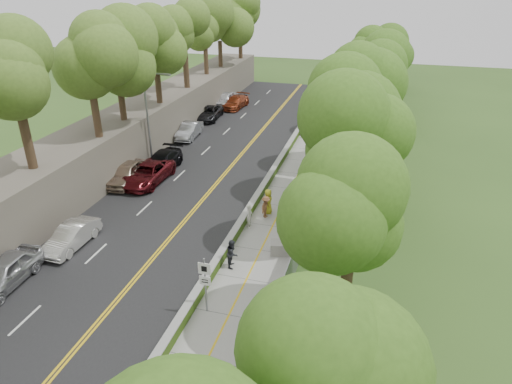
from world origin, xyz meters
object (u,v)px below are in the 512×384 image
Objects in this scene: construction_barrel at (317,166)px; concrete_block at (280,248)px; streetlight at (149,112)px; car_1 at (72,236)px; car_0 at (5,272)px; painter_0 at (268,201)px; signpost at (205,280)px; car_2 at (148,173)px; person_far at (340,121)px.

construction_barrel reaches higher than concrete_block.
streetlight is 14.29m from car_1.
car_0 is 16.37m from painter_0.
signpost is 2.72× the size of concrete_block.
car_2 is at bearing -69.48° from streetlight.
person_far reaches higher than car_2.
concrete_block is 12.68m from car_1.
person_far is (0.81, 24.82, 0.52)m from concrete_block.
signpost is 3.58× the size of construction_barrel.
car_0 reaches higher than car_1.
concrete_block is (13.85, -11.00, -4.21)m from streetlight.
car_0 is 14.04m from car_2.
signpost reaches higher than painter_0.
car_2 is at bearing 90.98° from car_1.
construction_barrel is 0.20× the size of car_1.
signpost is at bearing -55.92° from streetlight.
streetlight is 14.82m from construction_barrel.
person_far is at bearing 87.20° from construction_barrel.
signpost is at bearing 163.36° from painter_0.
streetlight is 4.47× the size of painter_0.
streetlight is 1.89× the size of car_1.
streetlight reaches higher than signpost.
signpost is 0.66× the size of car_0.
signpost reaches higher than car_1.
signpost is at bearing -111.26° from concrete_block.
painter_0 is (0.40, 10.74, -1.02)m from signpost.
person_far reaches higher than car_1.
concrete_block is 24.84m from person_far.
car_1 is 2.37× the size of painter_0.
painter_0 is (-2.17, -8.28, 0.46)m from construction_barrel.
streetlight is at bearing 88.59° from car_0.
concrete_block is at bearing 13.14° from car_1.
concrete_block is at bearing -172.18° from painter_0.
car_1 is (-12.39, -2.67, 0.31)m from concrete_block.
car_1 is at bearing 161.59° from signpost.
concrete_block is (2.34, 6.02, -1.53)m from signpost.
signpost reaches higher than car_2.
car_0 is 0.84× the size of car_2.
concrete_block is at bearing 73.22° from person_far.
car_0 is at bearing -103.12° from car_1.
car_2 is (0.00, 9.76, 0.07)m from car_1.
car_0 reaches higher than construction_barrel.
person_far is at bearing 43.30° from streetlight.
person_far is at bearing 54.71° from car_2.
concrete_block is at bearing -91.02° from construction_barrel.
car_0 is at bearing -88.73° from streetlight.
car_1 is at bearing 73.21° from car_0.
car_2 is at bearing 62.72° from painter_0.
construction_barrel is (14.08, 2.00, -4.16)m from streetlight.
construction_barrel is 11.84m from person_far.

